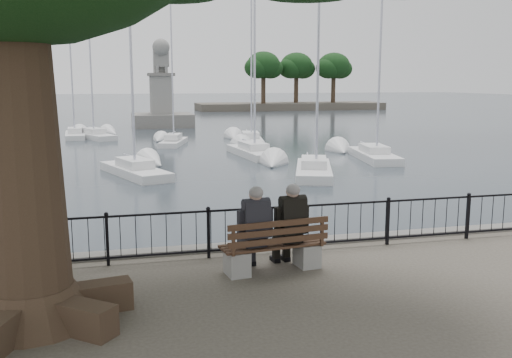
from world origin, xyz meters
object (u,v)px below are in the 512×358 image
object	(u,v)px
person_left	(253,232)
lion_monument	(162,105)
person_right	(289,229)
bench	(274,252)

from	to	relation	value
person_left	lion_monument	world-z (taller)	lion_monument
person_left	person_right	world-z (taller)	same
person_left	person_right	xyz separation A→B (m)	(0.74, 0.09, 0.00)
person_right	lion_monument	size ratio (longest dim) A/B	0.19
person_left	bench	bearing A→B (deg)	-9.78
person_right	lion_monument	bearing A→B (deg)	88.13
bench	lion_monument	xyz separation A→B (m)	(1.93, 48.56, 0.82)
person_right	bench	bearing A→B (deg)	-155.44
person_right	lion_monument	xyz separation A→B (m)	(1.58, 48.40, 0.42)
bench	person_left	world-z (taller)	person_left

